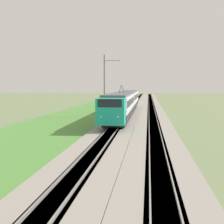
# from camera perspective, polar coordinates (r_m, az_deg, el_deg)

# --- Properties ---
(ballast_main) EXTENTS (240.00, 4.40, 0.30)m
(ballast_main) POSITION_cam_1_polar(r_m,az_deg,el_deg) (52.46, 2.56, -0.37)
(ballast_main) COLOR gray
(ballast_main) RESTS_ON ground
(ballast_adjacent) EXTENTS (240.00, 4.40, 0.30)m
(ballast_adjacent) POSITION_cam_1_polar(r_m,az_deg,el_deg) (52.33, 7.35, -0.41)
(ballast_adjacent) COLOR gray
(ballast_adjacent) RESTS_ON ground
(track_main) EXTENTS (240.00, 1.57, 0.45)m
(track_main) POSITION_cam_1_polar(r_m,az_deg,el_deg) (52.46, 2.56, -0.36)
(track_main) COLOR #4C4238
(track_main) RESTS_ON ground
(track_adjacent) EXTENTS (240.00, 1.57, 0.45)m
(track_adjacent) POSITION_cam_1_polar(r_m,az_deg,el_deg) (52.33, 7.35, -0.40)
(track_adjacent) COLOR #4C4238
(track_adjacent) RESTS_ON ground
(grass_verge) EXTENTS (240.00, 12.05, 0.12)m
(grass_verge) POSITION_cam_1_polar(r_m,az_deg,el_deg) (53.40, -4.80, -0.38)
(grass_verge) COLOR #4C8438
(grass_verge) RESTS_ON ground
(passenger_train) EXTENTS (39.44, 2.98, 5.00)m
(passenger_train) POSITION_cam_1_polar(r_m,az_deg,el_deg) (50.15, 2.39, 1.90)
(passenger_train) COLOR #19A88E
(passenger_train) RESTS_ON ground
(catenary_mast_mid) EXTENTS (0.22, 2.56, 9.59)m
(catenary_mast_mid) POSITION_cam_1_polar(r_m,az_deg,el_deg) (47.49, -1.33, 4.88)
(catenary_mast_mid) COLOR slate
(catenary_mast_mid) RESTS_ON ground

